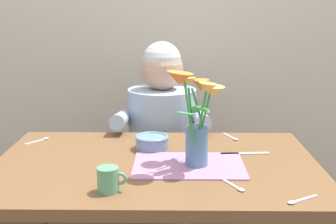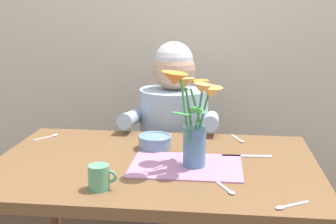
{
  "view_description": "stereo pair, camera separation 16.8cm",
  "coord_description": "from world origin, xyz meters",
  "px_view_note": "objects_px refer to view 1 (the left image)",
  "views": [
    {
      "loc": [
        0.07,
        -1.59,
        1.31
      ],
      "look_at": [
        0.04,
        0.05,
        0.92
      ],
      "focal_mm": 48.57,
      "sensor_mm": 36.0,
      "label": 1
    },
    {
      "loc": [
        0.24,
        -1.58,
        1.31
      ],
      "look_at": [
        0.04,
        0.05,
        0.92
      ],
      "focal_mm": 48.57,
      "sensor_mm": 36.0,
      "label": 2
    }
  ],
  "objects_px": {
    "seated_person": "(162,154)",
    "dinner_knife": "(245,154)",
    "coffee_cup": "(109,180)",
    "flower_vase": "(196,113)",
    "ceramic_bowl": "(152,142)"
  },
  "relations": [
    {
      "from": "seated_person",
      "to": "dinner_knife",
      "type": "bearing_deg",
      "value": -57.85
    },
    {
      "from": "seated_person",
      "to": "ceramic_bowl",
      "type": "bearing_deg",
      "value": -94.57
    },
    {
      "from": "flower_vase",
      "to": "coffee_cup",
      "type": "relative_size",
      "value": 3.85
    },
    {
      "from": "seated_person",
      "to": "ceramic_bowl",
      "type": "xyz_separation_m",
      "value": [
        -0.03,
        -0.46,
        0.21
      ]
    },
    {
      "from": "coffee_cup",
      "to": "dinner_knife",
      "type": "bearing_deg",
      "value": 37.74
    },
    {
      "from": "flower_vase",
      "to": "ceramic_bowl",
      "type": "distance_m",
      "value": 0.31
    },
    {
      "from": "flower_vase",
      "to": "coffee_cup",
      "type": "bearing_deg",
      "value": -140.12
    },
    {
      "from": "ceramic_bowl",
      "to": "flower_vase",
      "type": "bearing_deg",
      "value": -50.05
    },
    {
      "from": "flower_vase",
      "to": "dinner_knife",
      "type": "bearing_deg",
      "value": 34.54
    },
    {
      "from": "flower_vase",
      "to": "dinner_knife",
      "type": "distance_m",
      "value": 0.31
    },
    {
      "from": "ceramic_bowl",
      "to": "seated_person",
      "type": "bearing_deg",
      "value": 86.39
    },
    {
      "from": "seated_person",
      "to": "coffee_cup",
      "type": "relative_size",
      "value": 12.2
    },
    {
      "from": "seated_person",
      "to": "dinner_knife",
      "type": "xyz_separation_m",
      "value": [
        0.34,
        -0.52,
        0.18
      ]
    },
    {
      "from": "flower_vase",
      "to": "coffee_cup",
      "type": "xyz_separation_m",
      "value": [
        -0.28,
        -0.23,
        -0.16
      ]
    },
    {
      "from": "flower_vase",
      "to": "ceramic_bowl",
      "type": "relative_size",
      "value": 2.63
    }
  ]
}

